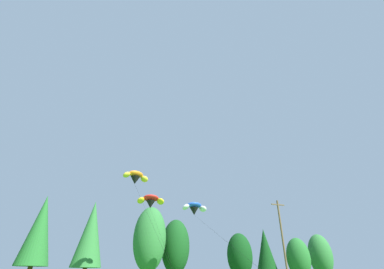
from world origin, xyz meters
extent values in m
cone|color=#236628|center=(-16.46, 52.76, 8.61)|extent=(4.61, 4.61, 10.11)
cone|color=#2D7033|center=(-9.11, 51.61, 8.23)|extent=(4.48, 4.48, 9.67)
ellipsoid|color=#2D7033|center=(-0.03, 50.76, 7.69)|extent=(5.22, 5.22, 9.94)
ellipsoid|color=#144719|center=(5.11, 53.45, 6.90)|extent=(4.87, 4.87, 8.92)
ellipsoid|color=#0F3D14|center=(15.10, 49.01, 5.43)|extent=(4.21, 4.21, 7.01)
cone|color=#0F3D14|center=(22.62, 52.64, 6.61)|extent=(3.91, 3.91, 7.77)
ellipsoid|color=#236628|center=(26.89, 48.89, 5.24)|extent=(4.13, 4.13, 6.78)
ellipsoid|color=#2D7033|center=(34.33, 51.42, 6.01)|extent=(4.47, 4.47, 7.76)
cylinder|color=brown|center=(16.10, 38.22, 6.09)|extent=(0.26, 0.26, 12.19)
cube|color=brown|center=(16.10, 38.22, 11.59)|extent=(2.20, 0.14, 0.14)
ellipsoid|color=red|center=(-2.09, 41.26, 11.73)|extent=(2.25, 1.73, 1.13)
ellipsoid|color=yellow|center=(-0.79, 41.11, 11.35)|extent=(1.20, 1.39, 1.29)
ellipsoid|color=yellow|center=(-3.40, 41.42, 11.35)|extent=(1.40, 1.39, 1.29)
cone|color=black|center=(-2.08, 41.40, 10.92)|extent=(1.31, 1.31, 1.01)
cylinder|color=black|center=(-2.20, 33.60, 5.80)|extent=(0.26, 15.62, 9.23)
ellipsoid|color=blue|center=(4.55, 42.18, 11.48)|extent=(2.32, 1.61, 1.10)
ellipsoid|color=white|center=(5.92, 42.32, 11.09)|extent=(1.41, 1.30, 1.29)
ellipsoid|color=white|center=(3.18, 42.04, 11.09)|extent=(1.26, 1.29, 1.29)
cone|color=black|center=(4.54, 42.30, 10.63)|extent=(1.35, 1.35, 1.06)
cylinder|color=black|center=(3.87, 32.02, 5.86)|extent=(1.34, 20.58, 8.49)
ellipsoid|color=orange|center=(-4.57, 40.14, 14.50)|extent=(2.47, 1.95, 1.09)
ellipsoid|color=yellow|center=(-3.31, 40.65, 14.12)|extent=(1.41, 1.35, 1.28)
ellipsoid|color=yellow|center=(-5.83, 39.63, 14.12)|extent=(1.30, 1.35, 1.28)
cone|color=black|center=(-4.61, 40.24, 13.67)|extent=(1.59, 1.59, 1.05)
cylinder|color=black|center=(-3.47, 33.02, 7.17)|extent=(2.29, 14.46, 11.96)
camera|label=1|loc=(-9.14, 4.55, 2.27)|focal=25.53mm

